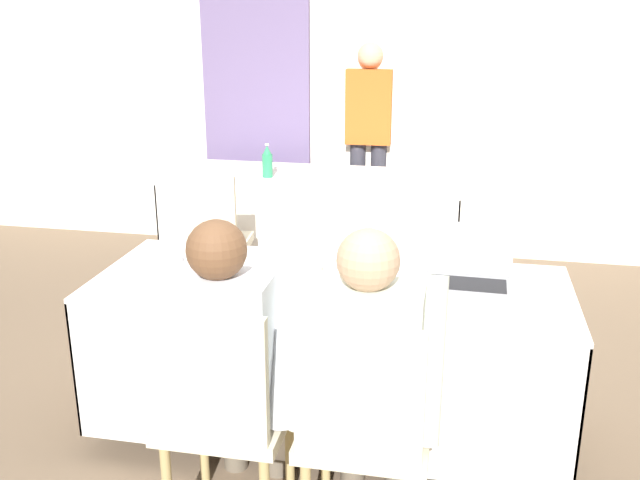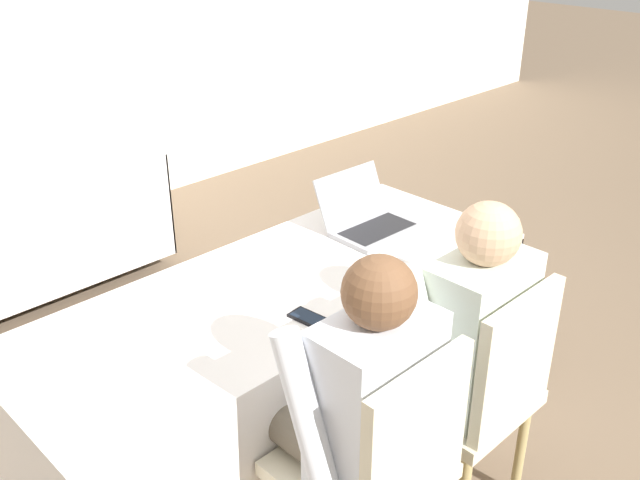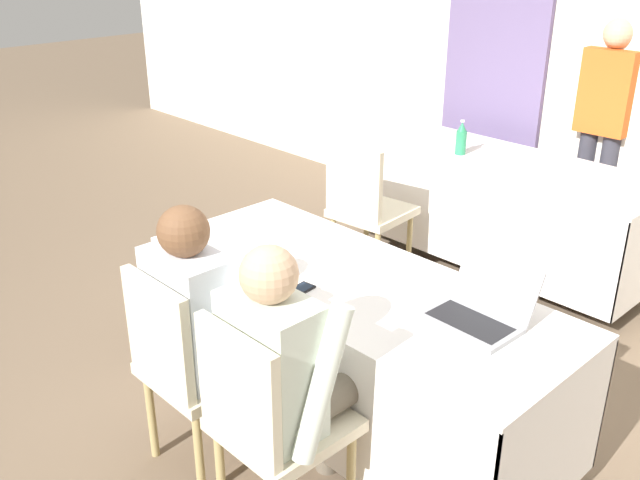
% 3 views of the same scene
% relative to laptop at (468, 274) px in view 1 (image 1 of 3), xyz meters
% --- Properties ---
extents(ground_plane, '(24.00, 24.00, 0.00)m').
position_rel_laptop_xyz_m(ground_plane, '(-0.57, -0.09, -0.78)').
color(ground_plane, brown).
extents(wall_back, '(12.00, 0.06, 2.70)m').
position_rel_laptop_xyz_m(wall_back, '(-0.57, 2.55, 0.57)').
color(wall_back, silver).
rests_on(wall_back, ground_plane).
extents(curtain_panel, '(0.83, 0.04, 2.65)m').
position_rel_laptop_xyz_m(curtain_panel, '(-1.62, 2.49, 0.55)').
color(curtain_panel, slate).
rests_on(curtain_panel, ground_plane).
extents(conference_table_near, '(1.99, 0.78, 0.74)m').
position_rel_laptop_xyz_m(conference_table_near, '(-0.57, -0.09, -0.22)').
color(conference_table_near, white).
rests_on(conference_table_near, ground_plane).
extents(conference_table_far, '(1.99, 0.78, 0.74)m').
position_rel_laptop_xyz_m(conference_table_far, '(-1.04, 1.83, -0.22)').
color(conference_table_far, white).
rests_on(conference_table_far, ground_plane).
extents(laptop, '(0.36, 0.33, 0.22)m').
position_rel_laptop_xyz_m(laptop, '(0.00, 0.00, 0.00)').
color(laptop, '#99999E').
rests_on(laptop, conference_table_near).
extents(cell_phone, '(0.08, 0.15, 0.01)m').
position_rel_laptop_xyz_m(cell_phone, '(-0.66, -0.33, -0.04)').
color(cell_phone, black).
rests_on(cell_phone, conference_table_near).
extents(paper_beside_laptop, '(0.24, 0.32, 0.00)m').
position_rel_laptop_xyz_m(paper_beside_laptop, '(-1.05, -0.00, -0.04)').
color(paper_beside_laptop, white).
rests_on(paper_beside_laptop, conference_table_near).
extents(paper_centre_table, '(0.22, 0.30, 0.00)m').
position_rel_laptop_xyz_m(paper_centre_table, '(-0.45, 0.06, -0.04)').
color(paper_centre_table, white).
rests_on(paper_centre_table, conference_table_near).
extents(water_bottle, '(0.07, 0.07, 0.23)m').
position_rel_laptop_xyz_m(water_bottle, '(-1.34, 1.73, 0.06)').
color(water_bottle, '#288456').
rests_on(water_bottle, conference_table_far).
extents(chair_near_left, '(0.44, 0.44, 0.93)m').
position_rel_laptop_xyz_m(chair_near_left, '(-0.82, -0.78, -0.26)').
color(chair_near_left, tan).
rests_on(chair_near_left, ground_plane).
extents(chair_near_right, '(0.44, 0.44, 0.93)m').
position_rel_laptop_xyz_m(chair_near_right, '(-0.32, -0.78, -0.26)').
color(chair_near_right, tan).
rests_on(chair_near_right, ground_plane).
extents(chair_far_spare, '(0.48, 0.48, 0.93)m').
position_rel_laptop_xyz_m(chair_far_spare, '(-1.51, 1.01, -0.26)').
color(chair_far_spare, tan).
rests_on(chair_far_spare, ground_plane).
extents(person_checkered_shirt, '(0.50, 0.52, 1.19)m').
position_rel_laptop_xyz_m(person_checkered_shirt, '(-0.82, -0.68, -0.10)').
color(person_checkered_shirt, '#665B4C').
rests_on(person_checkered_shirt, ground_plane).
extents(person_white_shirt, '(0.50, 0.52, 1.19)m').
position_rel_laptop_xyz_m(person_white_shirt, '(-0.32, -0.68, -0.10)').
color(person_white_shirt, '#665B4C').
rests_on(person_white_shirt, ground_plane).
extents(person_red_shirt, '(0.34, 0.21, 1.59)m').
position_rel_laptop_xyz_m(person_red_shirt, '(-0.76, 2.52, 0.13)').
color(person_red_shirt, '#33333D').
rests_on(person_red_shirt, ground_plane).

